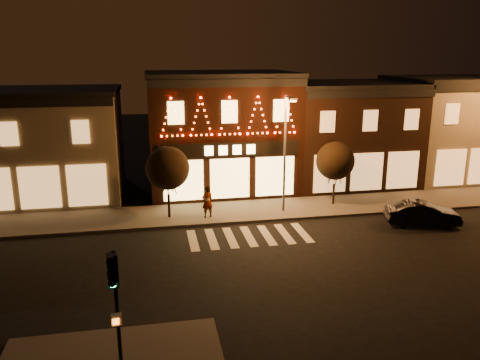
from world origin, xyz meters
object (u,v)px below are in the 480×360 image
object	(u,v)px
streetlamp_mid	(286,145)
dark_sedan	(422,214)
traffic_signal_near	(115,294)
pedestrian	(207,202)

from	to	relation	value
streetlamp_mid	dark_sedan	world-z (taller)	streetlamp_mid
traffic_signal_near	dark_sedan	world-z (taller)	traffic_signal_near
dark_sedan	pedestrian	distance (m)	12.37
streetlamp_mid	dark_sedan	size ratio (longest dim) A/B	1.72
streetlamp_mid	pedestrian	xyz separation A→B (m)	(-4.74, -0.16, -3.19)
traffic_signal_near	streetlamp_mid	world-z (taller)	streetlamp_mid
dark_sedan	traffic_signal_near	bearing A→B (deg)	138.37
streetlamp_mid	dark_sedan	distance (m)	8.73
streetlamp_mid	traffic_signal_near	bearing A→B (deg)	-122.67
traffic_signal_near	dark_sedan	distance (m)	19.76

